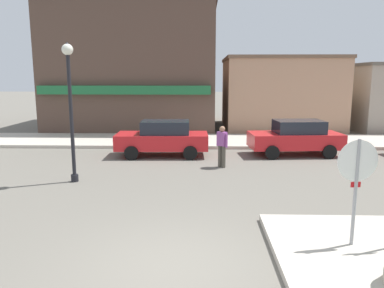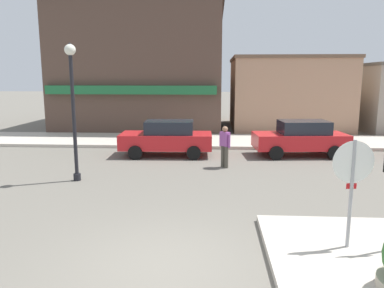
{
  "view_description": "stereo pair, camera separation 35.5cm",
  "coord_description": "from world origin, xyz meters",
  "px_view_note": "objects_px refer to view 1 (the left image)",
  "views": [
    {
      "loc": [
        0.57,
        -6.39,
        3.47
      ],
      "look_at": [
        0.25,
        4.5,
        1.5
      ],
      "focal_mm": 35.0,
      "sensor_mm": 36.0,
      "label": 1
    },
    {
      "loc": [
        0.93,
        -6.37,
        3.47
      ],
      "look_at": [
        0.25,
        4.5,
        1.5
      ],
      "focal_mm": 35.0,
      "sensor_mm": 36.0,
      "label": 2
    }
  ],
  "objects_px": {
    "stop_sign": "(356,178)",
    "pedestrian_crossing_near": "(222,145)",
    "parked_car_nearest": "(163,138)",
    "parked_car_second": "(296,137)",
    "lamp_post": "(70,93)"
  },
  "relations": [
    {
      "from": "parked_car_nearest",
      "to": "pedestrian_crossing_near",
      "type": "distance_m",
      "value": 3.24
    },
    {
      "from": "lamp_post",
      "to": "parked_car_nearest",
      "type": "xyz_separation_m",
      "value": [
        2.53,
        4.21,
        -2.15
      ]
    },
    {
      "from": "stop_sign",
      "to": "pedestrian_crossing_near",
      "type": "relative_size",
      "value": 1.43
    },
    {
      "from": "parked_car_nearest",
      "to": "parked_car_second",
      "type": "xyz_separation_m",
      "value": [
        5.89,
        0.34,
        0.0
      ]
    },
    {
      "from": "lamp_post",
      "to": "pedestrian_crossing_near",
      "type": "xyz_separation_m",
      "value": [
        5.02,
        2.15,
        -2.09
      ]
    },
    {
      "from": "stop_sign",
      "to": "pedestrian_crossing_near",
      "type": "bearing_deg",
      "value": 107.86
    },
    {
      "from": "lamp_post",
      "to": "parked_car_second",
      "type": "height_order",
      "value": "lamp_post"
    },
    {
      "from": "parked_car_nearest",
      "to": "parked_car_second",
      "type": "bearing_deg",
      "value": 3.29
    },
    {
      "from": "parked_car_nearest",
      "to": "pedestrian_crossing_near",
      "type": "height_order",
      "value": "pedestrian_crossing_near"
    },
    {
      "from": "lamp_post",
      "to": "pedestrian_crossing_near",
      "type": "height_order",
      "value": "lamp_post"
    },
    {
      "from": "parked_car_second",
      "to": "pedestrian_crossing_near",
      "type": "distance_m",
      "value": 4.16
    },
    {
      "from": "stop_sign",
      "to": "parked_car_second",
      "type": "height_order",
      "value": "stop_sign"
    },
    {
      "from": "parked_car_nearest",
      "to": "parked_car_second",
      "type": "height_order",
      "value": "same"
    },
    {
      "from": "stop_sign",
      "to": "parked_car_second",
      "type": "relative_size",
      "value": 0.56
    },
    {
      "from": "lamp_post",
      "to": "parked_car_nearest",
      "type": "height_order",
      "value": "lamp_post"
    }
  ]
}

